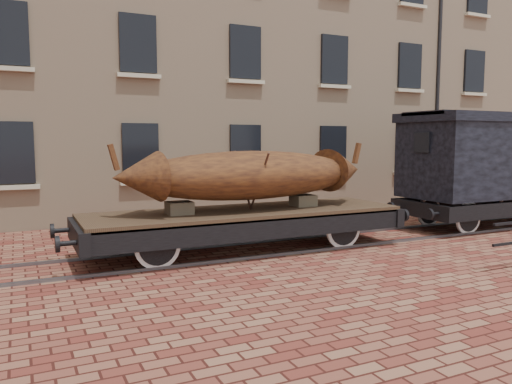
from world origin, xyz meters
name	(u,v)px	position (x,y,z in m)	size (l,w,h in m)	color
ground	(293,246)	(0.00, 0.00, 0.00)	(90.00, 90.00, 0.00)	maroon
warehouse_cream	(239,36)	(3.00, 9.99, 7.00)	(40.00, 10.19, 14.00)	beige
rail_track	(293,245)	(0.00, 0.00, 0.03)	(30.00, 1.52, 0.06)	#59595E
flatcar_wagon	(245,218)	(-1.26, 0.00, 0.77)	(8.17, 2.21, 1.23)	#423420
iron_boat	(251,175)	(-1.11, 0.00, 1.76)	(6.34, 1.98, 1.53)	brown
goods_van	(493,156)	(6.78, 0.00, 2.08)	(6.41, 2.34, 3.32)	black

